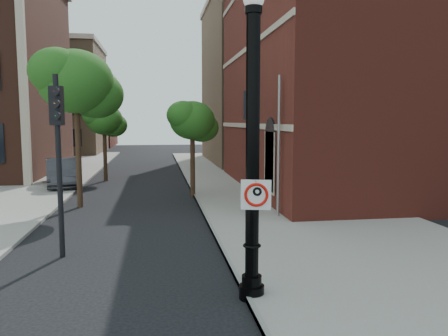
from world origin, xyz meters
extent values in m
plane|color=black|center=(0.00, 0.00, 0.00)|extent=(120.00, 120.00, 0.00)
cube|color=gray|center=(6.00, 10.00, 0.06)|extent=(8.00, 60.00, 0.12)
cube|color=gray|center=(2.05, 10.00, 0.07)|extent=(0.10, 60.00, 0.14)
cube|color=maroon|center=(16.00, 14.00, 6.00)|extent=(22.00, 16.00, 12.00)
cube|color=black|center=(4.96, 9.00, 2.00)|extent=(0.08, 1.40, 2.40)
cube|color=#BCA991|center=(4.97, 14.00, 3.50)|extent=(0.06, 16.00, 0.25)
cube|color=#BCA991|center=(4.97, 14.00, 7.50)|extent=(0.06, 16.00, 0.25)
cube|color=#BCA991|center=(-7.00, 17.00, 7.00)|extent=(0.40, 0.40, 14.00)
cube|color=#866649|center=(-12.00, 44.00, 6.00)|extent=(12.00, 12.00, 12.00)
cube|color=maroon|center=(-12.00, 58.00, 5.00)|extent=(12.00, 12.00, 10.00)
cube|color=#866649|center=(16.00, 30.00, 7.00)|extent=(22.00, 14.00, 14.00)
cylinder|color=black|center=(2.16, -0.14, 0.14)|extent=(0.54, 0.54, 0.29)
cylinder|color=black|center=(2.16, -0.14, 0.38)|extent=(0.42, 0.42, 0.24)
cylinder|color=black|center=(2.16, -0.14, 3.08)|extent=(0.29, 0.29, 5.58)
torus|color=black|center=(2.16, -0.14, 1.15)|extent=(0.38, 0.38, 0.06)
cylinder|color=black|center=(2.16, -0.14, 5.94)|extent=(0.35, 0.35, 0.14)
cube|color=white|center=(2.20, -0.30, 2.26)|extent=(0.61, 0.17, 0.62)
cube|color=black|center=(2.20, -0.30, 2.54)|extent=(0.60, 0.16, 0.05)
cube|color=black|center=(2.20, -0.30, 1.98)|extent=(0.60, 0.16, 0.05)
cube|color=black|center=(1.93, -0.23, 2.26)|extent=(0.05, 0.02, 0.62)
cube|color=black|center=(2.48, -0.37, 2.26)|extent=(0.05, 0.02, 0.62)
torus|color=red|center=(2.20, -0.30, 2.26)|extent=(0.50, 0.18, 0.50)
cube|color=red|center=(2.20, -0.30, 2.26)|extent=(0.34, 0.10, 0.35)
cube|color=black|center=(2.15, -0.29, 2.26)|extent=(0.06, 0.02, 0.29)
torus|color=black|center=(2.23, -0.31, 2.33)|extent=(0.20, 0.10, 0.19)
cylinder|color=black|center=(2.20, -0.30, 2.54)|extent=(0.04, 0.03, 0.03)
imported|color=#323238|center=(-5.08, 16.87, 0.81)|extent=(2.80, 5.18, 1.62)
cylinder|color=black|center=(-2.41, 3.45, 2.50)|extent=(0.15, 0.15, 4.99)
cube|color=black|center=(-2.41, 3.45, 4.16)|extent=(0.35, 0.34, 1.04)
sphere|color=#E50505|center=(-2.38, 3.29, 4.52)|extent=(0.19, 0.19, 0.19)
sphere|color=#FF8C00|center=(-2.38, 3.29, 4.21)|extent=(0.19, 0.19, 0.19)
sphere|color=#00E519|center=(-2.38, 3.29, 3.90)|extent=(0.19, 0.19, 0.19)
cylinder|color=black|center=(3.68, 7.48, 2.60)|extent=(0.15, 0.15, 5.20)
cube|color=black|center=(3.68, 7.48, 4.33)|extent=(0.40, 0.39, 1.08)
sphere|color=#E50505|center=(3.73, 7.32, 4.71)|extent=(0.19, 0.19, 0.19)
sphere|color=#FF8C00|center=(3.73, 7.32, 4.38)|extent=(0.19, 0.19, 0.19)
sphere|color=#00E519|center=(3.73, 7.32, 4.06)|extent=(0.19, 0.19, 0.19)
cylinder|color=#999999|center=(4.80, 7.13, 2.73)|extent=(0.11, 0.11, 5.46)
cylinder|color=#322014|center=(-3.12, 10.65, 2.52)|extent=(0.24, 0.24, 5.05)
ellipsoid|color=#205015|center=(-3.12, 10.65, 5.41)|extent=(3.17, 3.17, 2.70)
ellipsoid|color=#205015|center=(-2.40, 11.23, 4.90)|extent=(2.45, 2.45, 2.08)
ellipsoid|color=#205015|center=(-3.77, 10.22, 5.77)|extent=(2.31, 2.31, 1.96)
cylinder|color=#322014|center=(-2.95, 19.02, 1.79)|extent=(0.24, 0.24, 3.58)
ellipsoid|color=#205015|center=(-2.95, 19.02, 3.84)|extent=(2.25, 2.25, 1.91)
ellipsoid|color=#205015|center=(-2.44, 19.43, 3.48)|extent=(1.74, 1.74, 1.48)
ellipsoid|color=#205015|center=(-3.41, 18.71, 4.10)|extent=(1.64, 1.64, 1.39)
cylinder|color=#322014|center=(1.97, 12.51, 1.76)|extent=(0.24, 0.24, 3.52)
ellipsoid|color=#205015|center=(1.97, 12.51, 3.77)|extent=(2.21, 2.21, 1.88)
ellipsoid|color=#205015|center=(2.47, 12.91, 3.42)|extent=(1.71, 1.71, 1.45)
ellipsoid|color=#205015|center=(1.51, 12.21, 4.03)|extent=(1.61, 1.61, 1.37)
camera|label=1|loc=(0.21, -8.87, 3.77)|focal=35.00mm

